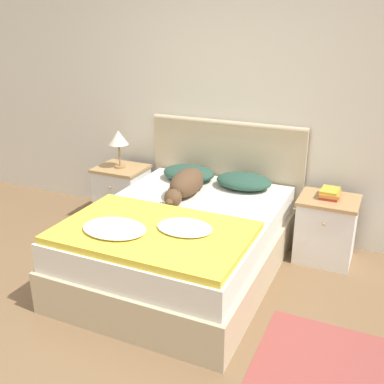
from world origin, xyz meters
name	(u,v)px	position (x,y,z in m)	size (l,w,h in m)	color
ground_plane	(126,360)	(0.00, 0.00, 0.00)	(16.00, 16.00, 0.00)	brown
wall_back	(243,99)	(0.00, 2.13, 1.27)	(9.00, 0.06, 2.55)	silver
bed	(182,243)	(-0.13, 1.08, 0.27)	(1.44, 1.90, 0.54)	#C6B28E
headboard	(225,173)	(-0.13, 2.06, 0.56)	(1.52, 0.06, 1.08)	#C6B28E
nightstand_left	(122,193)	(-1.16, 1.79, 0.28)	(0.49, 0.43, 0.57)	white
nightstand_right	(326,229)	(0.90, 1.79, 0.28)	(0.49, 0.43, 0.57)	white
pillow_left	(189,173)	(-0.40, 1.80, 0.61)	(0.50, 0.37, 0.13)	#284C3D
pillow_right	(244,181)	(0.14, 1.80, 0.61)	(0.50, 0.37, 0.13)	#284C3D
quilt	(152,232)	(-0.14, 0.61, 0.57)	(1.34, 0.87, 0.09)	yellow
dog	(186,184)	(-0.25, 1.40, 0.65)	(0.24, 0.67, 0.23)	brown
book_stack	(330,193)	(0.89, 1.82, 0.60)	(0.17, 0.21, 0.07)	#AD2D28
table_lamp	(118,139)	(-1.16, 1.78, 0.86)	(0.19, 0.19, 0.38)	#9E7A4C
rug	(348,369)	(1.26, 0.48, 0.00)	(1.09, 0.78, 0.00)	#93423D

